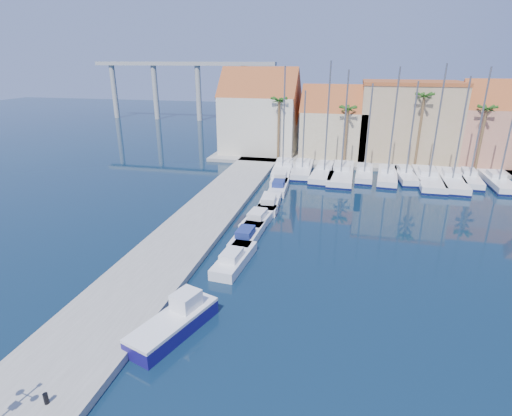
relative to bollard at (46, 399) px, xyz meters
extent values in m
plane|color=black|center=(7.80, 6.49, -0.77)|extent=(260.00, 260.00, 0.00)
cube|color=gray|center=(-1.20, 19.99, -0.52)|extent=(6.00, 77.00, 0.50)
cube|color=gray|center=(17.80, 54.49, -0.52)|extent=(54.00, 16.00, 0.50)
cylinder|color=black|center=(0.00, 0.00, 0.00)|extent=(0.22, 0.22, 0.55)
cube|color=navy|center=(3.23, 6.48, -0.33)|extent=(3.79, 6.27, 0.89)
cube|color=white|center=(3.23, 6.48, 0.22)|extent=(3.79, 6.27, 0.20)
cube|color=white|center=(3.61, 7.60, 0.76)|extent=(1.73, 1.92, 1.09)
cube|color=white|center=(4.35, 15.29, -0.37)|extent=(2.34, 5.91, 0.80)
cube|color=white|center=(4.30, 14.71, 0.33)|extent=(1.46, 2.12, 0.60)
cube|color=white|center=(4.25, 19.71, -0.37)|extent=(2.06, 5.83, 0.80)
cube|color=navy|center=(4.23, 19.13, 0.33)|extent=(1.37, 2.06, 0.60)
cube|color=white|center=(4.35, 24.14, -0.37)|extent=(2.60, 6.51, 0.80)
cube|color=white|center=(4.29, 23.51, 0.33)|extent=(1.62, 2.34, 0.60)
cube|color=white|center=(4.46, 28.54, -0.37)|extent=(2.39, 6.31, 0.80)
cube|color=white|center=(4.50, 27.92, 0.33)|extent=(1.53, 2.26, 0.60)
cube|color=white|center=(4.44, 34.60, -0.37)|extent=(2.22, 6.11, 0.80)
cube|color=navy|center=(4.47, 34.00, 0.33)|extent=(1.45, 2.17, 0.60)
cube|color=white|center=(3.97, 38.49, -0.37)|extent=(2.60, 6.81, 0.80)
cube|color=white|center=(4.02, 37.83, 0.33)|extent=(1.66, 2.44, 0.60)
cube|color=white|center=(4.09, 43.68, -0.37)|extent=(2.31, 5.62, 0.80)
cube|color=white|center=(4.15, 43.13, 0.33)|extent=(1.42, 2.03, 0.60)
cube|color=white|center=(3.51, 42.98, -0.27)|extent=(3.19, 9.60, 1.00)
cube|color=#0C1340|center=(3.51, 42.98, -0.59)|extent=(3.25, 9.66, 0.28)
cube|color=white|center=(3.44, 43.92, 0.53)|extent=(1.93, 2.96, 0.60)
cylinder|color=slate|center=(3.55, 42.51, 6.84)|extent=(0.20, 0.20, 13.22)
cube|color=white|center=(6.26, 43.12, -0.27)|extent=(2.81, 9.58, 1.00)
cube|color=#0C1340|center=(6.26, 43.12, -0.59)|extent=(2.88, 9.64, 0.28)
cube|color=white|center=(6.23, 44.06, 0.53)|extent=(1.83, 2.91, 0.60)
cylinder|color=slate|center=(6.28, 42.64, 5.34)|extent=(0.20, 0.20, 10.22)
cube|color=white|center=(9.41, 42.25, -0.27)|extent=(3.51, 10.82, 1.00)
cube|color=#0C1340|center=(9.41, 42.25, -0.59)|extent=(3.57, 10.88, 0.28)
cube|color=white|center=(9.49, 43.31, 0.53)|extent=(2.16, 3.32, 0.60)
cylinder|color=slate|center=(9.38, 41.72, 7.17)|extent=(0.20, 0.20, 13.88)
cube|color=white|center=(11.61, 42.14, -0.27)|extent=(3.29, 11.90, 1.00)
cube|color=#0C1340|center=(11.61, 42.14, -0.59)|extent=(3.35, 11.97, 0.28)
cube|color=white|center=(11.63, 43.32, 0.53)|extent=(2.22, 3.59, 0.60)
cylinder|color=slate|center=(11.60, 41.54, 6.65)|extent=(0.20, 0.20, 12.85)
cube|color=white|center=(14.64, 42.62, -0.27)|extent=(2.44, 8.16, 1.00)
cube|color=#0C1340|center=(14.64, 42.62, -0.59)|extent=(2.50, 8.22, 0.28)
cube|color=white|center=(14.67, 43.42, 0.53)|extent=(1.57, 2.48, 0.60)
cylinder|color=slate|center=(14.62, 42.21, 5.84)|extent=(0.20, 0.20, 11.22)
cube|color=white|center=(17.59, 42.25, -0.27)|extent=(3.09, 9.32, 1.00)
cube|color=#0C1340|center=(17.59, 42.25, -0.59)|extent=(3.15, 9.38, 0.28)
cube|color=white|center=(17.66, 43.16, 0.53)|extent=(1.88, 2.87, 0.60)
cylinder|color=slate|center=(17.56, 41.79, 6.84)|extent=(0.20, 0.20, 13.23)
cube|color=white|center=(19.91, 43.05, -0.27)|extent=(2.79, 8.26, 1.00)
cube|color=#0C1340|center=(19.91, 43.05, -0.59)|extent=(2.86, 8.33, 0.28)
cube|color=white|center=(19.85, 43.86, 0.53)|extent=(1.68, 2.55, 0.60)
cylinder|color=slate|center=(19.95, 42.65, 6.01)|extent=(0.20, 0.20, 11.57)
cube|color=white|center=(22.64, 42.11, -0.27)|extent=(3.12, 11.32, 1.00)
cube|color=#0C1340|center=(22.64, 42.11, -0.59)|extent=(3.18, 11.38, 0.28)
cube|color=white|center=(22.66, 43.23, 0.53)|extent=(2.11, 3.41, 0.60)
cylinder|color=slate|center=(22.63, 41.54, 7.03)|extent=(0.20, 0.20, 13.60)
cube|color=white|center=(25.44, 42.07, -0.27)|extent=(3.50, 11.02, 1.00)
cube|color=#0C1340|center=(25.44, 42.07, -0.59)|extent=(3.57, 11.08, 0.28)
cube|color=white|center=(25.51, 43.15, 0.53)|extent=(2.18, 3.38, 0.60)
cylinder|color=slate|center=(25.40, 41.53, 6.34)|extent=(0.20, 0.20, 12.22)
cube|color=white|center=(27.81, 43.43, -0.27)|extent=(2.78, 8.59, 1.00)
cube|color=#0C1340|center=(27.81, 43.43, -0.59)|extent=(2.85, 8.66, 0.28)
cube|color=white|center=(27.87, 44.27, 0.53)|extent=(1.71, 2.64, 0.60)
cylinder|color=slate|center=(27.78, 43.01, 6.85)|extent=(0.20, 0.20, 13.24)
cube|color=white|center=(30.92, 42.68, -0.27)|extent=(2.42, 9.14, 1.00)
cube|color=#0C1340|center=(30.92, 42.68, -0.59)|extent=(2.48, 9.20, 0.28)
cube|color=white|center=(30.91, 43.59, 0.53)|extent=(1.68, 2.75, 0.60)
cylinder|color=slate|center=(30.92, 42.22, 6.65)|extent=(0.20, 0.20, 12.85)
cube|color=beige|center=(-2.20, 53.49, 4.23)|extent=(12.00, 9.00, 9.00)
cube|color=brown|center=(-2.20, 53.49, 8.73)|extent=(12.30, 9.00, 9.00)
cube|color=tan|center=(9.80, 53.49, 3.23)|extent=(10.00, 8.00, 7.00)
cube|color=brown|center=(9.80, 53.49, 6.73)|extent=(10.30, 8.00, 8.00)
cube|color=tan|center=(20.80, 54.49, 5.23)|extent=(14.00, 10.00, 11.00)
cube|color=brown|center=(20.80, 54.49, 10.98)|extent=(14.20, 10.20, 0.50)
cube|color=tan|center=(32.80, 53.49, 3.73)|extent=(10.00, 8.00, 8.00)
cube|color=brown|center=(32.80, 53.49, 7.73)|extent=(10.30, 8.00, 8.00)
cylinder|color=brown|center=(1.80, 48.49, 4.23)|extent=(0.36, 0.36, 9.00)
sphere|color=#224F16|center=(1.80, 48.49, 8.58)|extent=(2.60, 2.60, 2.60)
cylinder|color=brown|center=(11.80, 48.49, 3.73)|extent=(0.36, 0.36, 8.00)
sphere|color=#224F16|center=(11.80, 48.49, 7.58)|extent=(2.60, 2.60, 2.60)
cylinder|color=brown|center=(21.80, 48.49, 4.73)|extent=(0.36, 0.36, 10.00)
sphere|color=#224F16|center=(21.80, 48.49, 9.58)|extent=(2.60, 2.60, 2.60)
cylinder|color=brown|center=(29.80, 48.49, 3.98)|extent=(0.36, 0.36, 8.50)
sphere|color=#224F16|center=(29.80, 48.49, 8.08)|extent=(2.60, 2.60, 2.60)
cube|color=#9E9E99|center=(-30.20, 88.49, 13.23)|extent=(48.00, 2.20, 0.90)
cylinder|color=#9E9E99|center=(-50.20, 88.49, 6.23)|extent=(1.40, 1.40, 14.00)
cylinder|color=#9E9E99|center=(-38.20, 88.49, 6.23)|extent=(1.40, 1.40, 14.00)
cylinder|color=#9E9E99|center=(-26.20, 88.49, 6.23)|extent=(1.40, 1.40, 14.00)
cylinder|color=#9E9E99|center=(-14.20, 88.49, 6.23)|extent=(1.40, 1.40, 14.00)
camera|label=1|loc=(12.30, -11.22, 14.24)|focal=28.00mm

